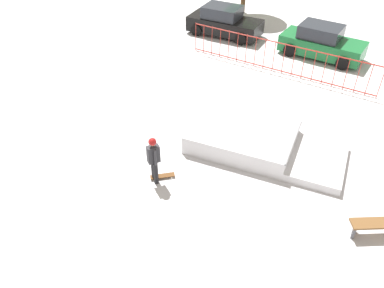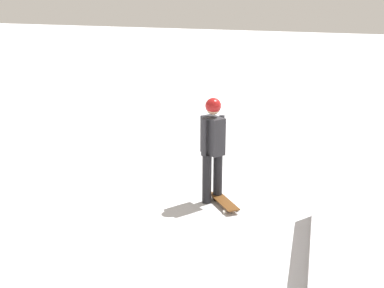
{
  "view_description": "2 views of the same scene",
  "coord_description": "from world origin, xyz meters",
  "px_view_note": "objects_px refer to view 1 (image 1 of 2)",
  "views": [
    {
      "loc": [
        4.07,
        -11.12,
        8.74
      ],
      "look_at": [
        -0.51,
        -2.23,
        0.9
      ],
      "focal_mm": 36.19,
      "sensor_mm": 36.0,
      "label": 1
    },
    {
      "loc": [
        6.6,
        -1.39,
        3.52
      ],
      "look_at": [
        -1.05,
        -3.78,
        1.0
      ],
      "focal_mm": 49.94,
      "sensor_mm": 36.0,
      "label": 2
    }
  ],
  "objects_px": {
    "skateboard": "(163,176)",
    "parked_car_black": "(224,22)",
    "skate_ramp": "(255,142)",
    "parked_car_green": "(322,43)",
    "park_bench": "(379,225)",
    "skater": "(154,157)"
  },
  "relations": [
    {
      "from": "skater",
      "to": "parked_car_green",
      "type": "height_order",
      "value": "skater"
    },
    {
      "from": "skate_ramp",
      "to": "parked_car_green",
      "type": "xyz_separation_m",
      "value": [
        0.33,
        8.77,
        0.41
      ]
    },
    {
      "from": "park_bench",
      "to": "parked_car_green",
      "type": "bearing_deg",
      "value": 110.48
    },
    {
      "from": "skateboard",
      "to": "parked_car_green",
      "type": "relative_size",
      "value": 0.18
    },
    {
      "from": "skateboard",
      "to": "park_bench",
      "type": "relative_size",
      "value": 0.47
    },
    {
      "from": "park_bench",
      "to": "skate_ramp",
      "type": "bearing_deg",
      "value": 154.7
    },
    {
      "from": "skateboard",
      "to": "parked_car_black",
      "type": "xyz_separation_m",
      "value": [
        -3.03,
        11.94,
        0.65
      ]
    },
    {
      "from": "parked_car_black",
      "to": "parked_car_green",
      "type": "relative_size",
      "value": 0.97
    },
    {
      "from": "skate_ramp",
      "to": "park_bench",
      "type": "distance_m",
      "value": 4.85
    },
    {
      "from": "skate_ramp",
      "to": "skateboard",
      "type": "height_order",
      "value": "skate_ramp"
    },
    {
      "from": "skate_ramp",
      "to": "parked_car_green",
      "type": "relative_size",
      "value": 1.31
    },
    {
      "from": "parked_car_black",
      "to": "skate_ramp",
      "type": "bearing_deg",
      "value": -59.65
    },
    {
      "from": "skateboard",
      "to": "parked_car_green",
      "type": "xyz_separation_m",
      "value": [
        2.48,
        11.61,
        0.65
      ]
    },
    {
      "from": "skater",
      "to": "parked_car_black",
      "type": "relative_size",
      "value": 0.42
    },
    {
      "from": "skate_ramp",
      "to": "skater",
      "type": "xyz_separation_m",
      "value": [
        -2.29,
        -3.07,
        0.69
      ]
    },
    {
      "from": "skate_ramp",
      "to": "skater",
      "type": "bearing_deg",
      "value": -130.67
    },
    {
      "from": "skater",
      "to": "park_bench",
      "type": "relative_size",
      "value": 1.09
    },
    {
      "from": "skater",
      "to": "skateboard",
      "type": "bearing_deg",
      "value": -173.12
    },
    {
      "from": "skateboard",
      "to": "parked_car_green",
      "type": "distance_m",
      "value": 11.89
    },
    {
      "from": "skater",
      "to": "parked_car_green",
      "type": "relative_size",
      "value": 0.41
    },
    {
      "from": "skateboard",
      "to": "parked_car_green",
      "type": "height_order",
      "value": "parked_car_green"
    },
    {
      "from": "skater",
      "to": "park_bench",
      "type": "height_order",
      "value": "skater"
    }
  ]
}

